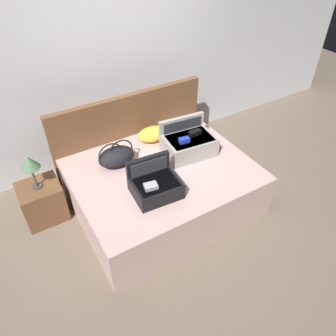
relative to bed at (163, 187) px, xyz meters
name	(u,v)px	position (x,y,z in m)	size (l,w,h in m)	color
ground_plane	(181,225)	(0.00, -0.40, -0.26)	(12.00, 12.00, 0.00)	#6B5B4C
back_wall	(109,63)	(0.00, 1.25, 1.04)	(8.00, 0.10, 2.60)	silver
bed	(163,187)	(0.00, 0.00, 0.00)	(1.93, 1.53, 0.53)	#BC9993
headboard	(130,134)	(0.00, 0.81, 0.27)	(1.97, 0.08, 1.07)	brown
hard_case_large	(188,143)	(0.41, 0.12, 0.40)	(0.60, 0.47, 0.37)	gray
hard_case_medium	(155,185)	(-0.25, -0.28, 0.37)	(0.48, 0.42, 0.34)	black
duffel_bag	(116,156)	(-0.39, 0.33, 0.38)	(0.41, 0.28, 0.31)	black
pillow_near_headboard	(153,134)	(0.18, 0.54, 0.35)	(0.38, 0.24, 0.18)	gold
nightstand	(43,202)	(-1.24, 0.52, -0.04)	(0.44, 0.40, 0.45)	brown
table_lamp	(29,163)	(-1.24, 0.52, 0.51)	(0.20, 0.20, 0.40)	#3F3833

